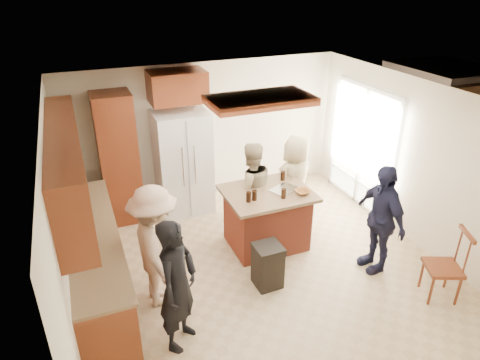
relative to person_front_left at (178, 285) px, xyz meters
name	(u,v)px	position (x,y,z in m)	size (l,w,h in m)	color
room_shell	(426,136)	(5.80, 2.49, 0.06)	(8.00, 5.20, 5.00)	tan
person_front_left	(178,285)	(0.00, 0.00, 0.00)	(0.59, 0.43, 1.61)	black
person_behind_left	(250,190)	(1.63, 1.79, -0.02)	(0.76, 0.47, 1.57)	tan
person_behind_right	(295,181)	(2.45, 1.84, -0.03)	(0.75, 0.49, 1.54)	#C2B185
person_side_right	(380,219)	(2.94, 0.31, 0.00)	(0.94, 0.48, 1.61)	#1A1C35
person_counter	(156,247)	(-0.07, 0.77, 0.02)	(1.06, 0.49, 1.64)	tan
left_cabinetry	(87,231)	(-0.82, 1.25, 0.15)	(0.64, 3.00, 2.30)	maroon
back_wall_units	(133,141)	(0.09, 3.05, 0.57)	(1.80, 0.60, 2.45)	maroon
refrigerator	(183,163)	(0.87, 2.97, 0.09)	(0.90, 0.76, 1.80)	white
kitchen_island	(267,218)	(1.74, 1.40, -0.33)	(1.28, 1.03, 0.93)	#9C3B28
island_items	(281,190)	(1.91, 1.30, 0.17)	(0.98, 0.66, 0.15)	silver
trash_bin	(268,265)	(1.34, 0.52, -0.49)	(0.36, 0.36, 0.63)	black
spindle_chair	(445,268)	(3.35, -0.53, -0.35)	(0.55, 0.55, 0.99)	maroon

